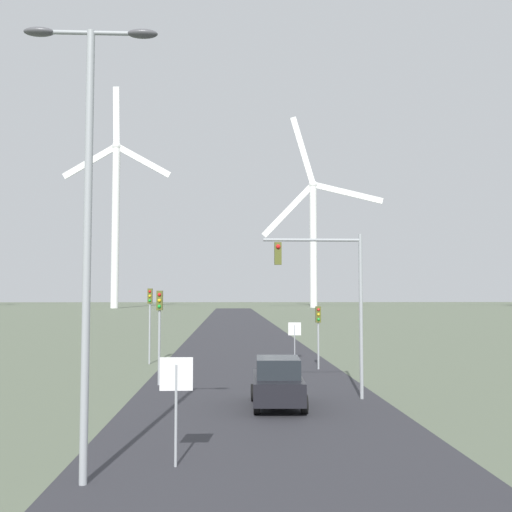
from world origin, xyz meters
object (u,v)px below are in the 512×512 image
object	(u,v)px
wind_turbine_left	(116,209)
traffic_light_post_near_right	(318,323)
streetlamp	(88,195)
stop_sign_far	(295,334)
traffic_light_post_near_left	(159,316)
wind_turbine_center	(313,228)
traffic_light_post_mid_left	(150,309)
stop_sign_near	(176,390)
car_approaching	(278,382)
traffic_light_mast_overhead	(329,283)

from	to	relation	value
wind_turbine_left	traffic_light_post_near_right	bearing A→B (deg)	-74.95
streetlamp	wind_turbine_left	size ratio (longest dim) A/B	0.15
stop_sign_far	traffic_light_post_near_left	xyz separation A→B (m)	(-7.34, -10.00, 1.50)
traffic_light_post_near_right	wind_turbine_center	distance (m)	152.94
traffic_light_post_near_right	traffic_light_post_near_left	bearing A→B (deg)	-146.44
traffic_light_post_mid_left	stop_sign_near	bearing A→B (deg)	-80.76
car_approaching	wind_turbine_left	xyz separation A→B (m)	(-35.55, 154.95, 28.37)
stop_sign_near	car_approaching	distance (m)	8.12
wind_turbine_center	stop_sign_far	bearing A→B (deg)	-98.49
streetlamp	traffic_light_post_near_right	distance (m)	21.69
traffic_light_post_near_right	traffic_light_mast_overhead	distance (m)	9.69
stop_sign_near	traffic_light_post_mid_left	bearing A→B (deg)	99.24
traffic_light_post_near_right	traffic_light_post_mid_left	bearing A→B (deg)	163.26
traffic_light_post_near_right	car_approaching	bearing A→B (deg)	-105.97
traffic_light_mast_overhead	wind_turbine_left	world-z (taller)	wind_turbine_left
car_approaching	stop_sign_near	bearing A→B (deg)	-112.38
streetlamp	traffic_light_post_near_left	xyz separation A→B (m)	(-0.04, 14.33, -3.23)
traffic_light_post_mid_left	car_approaching	distance (m)	15.58
stop_sign_near	traffic_light_post_near_right	xyz separation A→B (m)	(6.22, 18.47, 0.72)
stop_sign_near	traffic_light_mast_overhead	size ratio (longest dim) A/B	0.40
stop_sign_far	traffic_light_post_mid_left	bearing A→B (deg)	-169.37
wind_turbine_left	wind_turbine_center	distance (m)	60.04
stop_sign_near	traffic_light_post_near_left	distance (m)	13.27
traffic_light_post_mid_left	stop_sign_far	bearing A→B (deg)	10.63
streetlamp	traffic_light_post_near_left	bearing A→B (deg)	90.15
traffic_light_mast_overhead	wind_turbine_left	size ratio (longest dim) A/B	0.10
traffic_light_mast_overhead	wind_turbine_center	distance (m)	162.04
traffic_light_post_mid_left	wind_turbine_left	bearing A→B (deg)	101.62
traffic_light_mast_overhead	streetlamp	bearing A→B (deg)	-124.76
traffic_light_post_mid_left	wind_turbine_left	size ratio (longest dim) A/B	0.07
streetlamp	traffic_light_mast_overhead	bearing A→B (deg)	55.24
traffic_light_post_near_left	streetlamp	bearing A→B (deg)	-89.85
traffic_light_post_near_left	traffic_light_post_near_right	xyz separation A→B (m)	(8.16, 5.41, -0.60)
stop_sign_near	traffic_light_post_mid_left	size ratio (longest dim) A/B	0.58
wind_turbine_center	traffic_light_post_near_left	bearing A→B (deg)	-100.58
stop_sign_far	wind_turbine_center	size ratio (longest dim) A/B	0.04
stop_sign_near	wind_turbine_center	distance (m)	172.05
traffic_light_post_mid_left	traffic_light_mast_overhead	xyz separation A→B (m)	(8.74, -12.33, 1.33)
car_approaching	wind_turbine_center	size ratio (longest dim) A/B	0.07
stop_sign_far	wind_turbine_center	world-z (taller)	wind_turbine_center
traffic_light_post_near_left	wind_turbine_left	distance (m)	154.66
wind_turbine_left	streetlamp	bearing A→B (deg)	-79.42
streetlamp	traffic_light_mast_overhead	xyz separation A→B (m)	(7.16, 10.32, -1.78)
stop_sign_near	wind_turbine_left	size ratio (longest dim) A/B	0.04
wind_turbine_center	stop_sign_near	bearing A→B (deg)	-99.14
traffic_light_post_near_left	traffic_light_post_mid_left	distance (m)	8.47
stop_sign_far	wind_turbine_left	distance (m)	147.02
stop_sign_near	wind_turbine_left	xyz separation A→B (m)	(-32.48, 162.40, 27.44)
traffic_light_mast_overhead	wind_turbine_left	distance (m)	159.84
streetlamp	traffic_light_post_near_right	xyz separation A→B (m)	(8.12, 19.74, -3.83)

